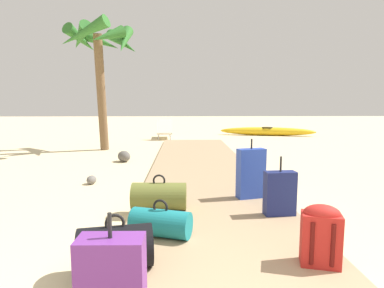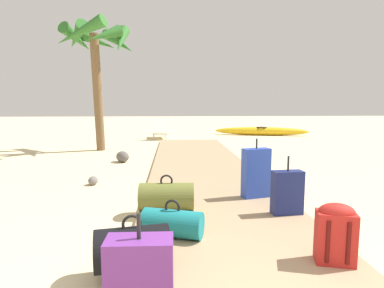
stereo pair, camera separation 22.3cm
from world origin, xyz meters
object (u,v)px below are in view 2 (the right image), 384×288
at_px(duffel_bag_black, 132,248).
at_px(kayak, 261,131).
at_px(suitcase_navy, 287,192).
at_px(backpack_red, 336,232).
at_px(palm_tree_far_left, 98,48).
at_px(suitcase_purple, 140,288).
at_px(suitcase_blue, 256,173).
at_px(lounge_chair, 160,131).
at_px(duffel_bag_olive, 167,196).
at_px(duffel_bag_teal, 172,223).

height_order(duffel_bag_black, kayak, duffel_bag_black).
xyz_separation_m(suitcase_navy, backpack_red, (-0.03, -1.24, 0.01)).
bearing_deg(palm_tree_far_left, backpack_red, -64.08).
xyz_separation_m(suitcase_purple, palm_tree_far_left, (-1.95, 8.04, 2.68)).
bearing_deg(suitcase_blue, suitcase_navy, -74.64).
relative_size(suitcase_blue, lounge_chair, 0.56).
relative_size(suitcase_purple, duffel_bag_olive, 1.05).
height_order(duffel_bag_olive, duffel_bag_black, duffel_bag_black).
bearing_deg(duffel_bag_olive, suitcase_navy, -9.26).
distance_m(duffel_bag_black, suitcase_navy, 2.15).
relative_size(duffel_bag_olive, duffel_bag_black, 1.07).
xyz_separation_m(suitcase_purple, kayak, (4.24, 12.51, -0.19)).
bearing_deg(suitcase_purple, suitcase_navy, 51.40).
xyz_separation_m(duffel_bag_olive, suitcase_blue, (1.29, 0.49, 0.18)).
bearing_deg(suitcase_blue, palm_tree_far_left, 122.40).
bearing_deg(suitcase_blue, duffel_bag_black, -128.20).
distance_m(duffel_bag_teal, duffel_bag_black, 0.71).
distance_m(backpack_red, kayak, 12.03).
distance_m(duffel_bag_olive, suitcase_blue, 1.39).
relative_size(backpack_red, kayak, 0.13).
distance_m(suitcase_purple, palm_tree_far_left, 8.69).
height_order(suitcase_purple, duffel_bag_teal, suitcase_purple).
bearing_deg(lounge_chair, suitcase_navy, -78.33).
relative_size(suitcase_navy, lounge_chair, 0.47).
bearing_deg(duffel_bag_black, suitcase_blue, 51.80).
bearing_deg(lounge_chair, duffel_bag_teal, -87.10).
bearing_deg(backpack_red, duffel_bag_black, 179.87).
relative_size(duffel_bag_olive, palm_tree_far_left, 0.19).
bearing_deg(suitcase_blue, backpack_red, -84.97).
bearing_deg(suitcase_purple, duffel_bag_olive, 87.03).
height_order(suitcase_purple, lounge_chair, suitcase_purple).
height_order(duffel_bag_olive, lounge_chair, lounge_chair).
bearing_deg(lounge_chair, duffel_bag_black, -89.08).
bearing_deg(backpack_red, suitcase_purple, -153.87).
xyz_separation_m(suitcase_purple, duffel_bag_teal, (0.19, 1.41, -0.16)).
distance_m(suitcase_purple, duffel_bag_olive, 2.27).
relative_size(suitcase_purple, duffel_bag_black, 1.13).
xyz_separation_m(duffel_bag_teal, suitcase_navy, (1.42, 0.60, 0.13)).
bearing_deg(duffel_bag_black, duffel_bag_olive, 80.08).
height_order(backpack_red, kayak, backpack_red).
height_order(duffel_bag_black, lounge_chair, lounge_chair).
bearing_deg(kayak, duffel_bag_olive, -111.89).
xyz_separation_m(duffel_bag_black, backpack_red, (1.72, -0.00, 0.10)).
distance_m(duffel_bag_olive, lounge_chair, 9.07).
relative_size(suitcase_blue, backpack_red, 1.63).
distance_m(duffel_bag_teal, duffel_bag_olive, 0.85).
relative_size(suitcase_navy, kayak, 0.17).
xyz_separation_m(backpack_red, kayak, (2.65, 11.73, -0.17)).
bearing_deg(duffel_bag_teal, suitcase_blue, 47.70).
bearing_deg(suitcase_purple, palm_tree_far_left, 103.62).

